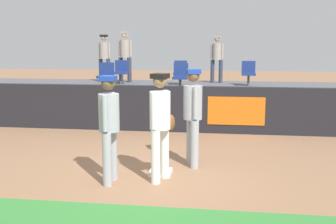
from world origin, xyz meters
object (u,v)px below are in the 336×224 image
object	(u,v)px
seat_back_left	(121,71)
seat_back_right	(249,72)
player_fielder_home	(161,120)
player_runner_visitor	(193,111)
seat_front_center	(180,75)
spectator_capped	(217,56)
seat_back_center	(180,71)
seat_front_left	(106,74)
player_coach_visitor	(109,122)
spectator_hooded	(104,55)
spectator_casual	(125,53)
first_base	(161,172)

from	to	relation	value
seat_back_left	seat_back_right	xyz separation A→B (m)	(4.47, -0.00, -0.00)
player_fielder_home	player_runner_visitor	bearing A→B (deg)	171.39
seat_front_center	spectator_capped	size ratio (longest dim) A/B	0.49
seat_front_center	seat_back_center	xyz separation A→B (m)	(-0.20, 1.80, -0.00)
seat_back_center	player_runner_visitor	bearing A→B (deg)	-81.64
seat_back_right	spectator_capped	distance (m)	1.55
player_runner_visitor	player_fielder_home	bearing A→B (deg)	-45.52
seat_front_left	seat_back_center	world-z (taller)	same
player_runner_visitor	seat_front_left	distance (m)	5.50
player_coach_visitor	seat_back_center	bearing A→B (deg)	178.24
seat_back_center	spectator_hooded	world-z (taller)	spectator_hooded
player_runner_visitor	seat_back_left	bearing A→B (deg)	-172.74
spectator_hooded	seat_back_center	bearing A→B (deg)	172.56
spectator_casual	player_runner_visitor	bearing A→B (deg)	118.33
player_coach_visitor	seat_back_right	size ratio (longest dim) A/B	2.20
player_runner_visitor	seat_front_center	world-z (taller)	player_runner_visitor
seat_front_center	seat_front_left	size ratio (longest dim) A/B	1.00
player_fielder_home	spectator_capped	world-z (taller)	spectator_capped
spectator_casual	seat_front_center	bearing A→B (deg)	137.76
player_coach_visitor	spectator_casual	size ratio (longest dim) A/B	0.99
player_runner_visitor	spectator_capped	size ratio (longest dim) A/B	1.11
player_runner_visitor	first_base	bearing A→B (deg)	-58.38
seat_back_left	spectator_capped	size ratio (longest dim) A/B	0.49
seat_front_center	seat_back_left	distance (m)	2.94
player_coach_visitor	spectator_hooded	bearing A→B (deg)	-161.62
first_base	seat_back_right	size ratio (longest dim) A/B	0.48
player_coach_visitor	player_fielder_home	bearing A→B (deg)	107.08
first_base	player_fielder_home	xyz separation A→B (m)	(0.05, -0.31, 1.05)
player_fielder_home	seat_back_left	distance (m)	7.74
first_base	spectator_hooded	bearing A→B (deg)	113.38
first_base	seat_front_left	size ratio (longest dim) A/B	0.48
seat_back_left	first_base	bearing A→B (deg)	-70.11
seat_front_center	player_runner_visitor	bearing A→B (deg)	-80.87
seat_front_center	spectator_casual	bearing A→B (deg)	132.98
spectator_capped	spectator_casual	distance (m)	3.40
seat_back_center	spectator_casual	xyz separation A→B (m)	(-2.15, 0.72, 0.61)
player_coach_visitor	first_base	bearing A→B (deg)	125.84
spectator_hooded	player_runner_visitor	bearing A→B (deg)	125.79
spectator_hooded	player_coach_visitor	bearing A→B (deg)	114.30
seat_back_right	spectator_capped	size ratio (longest dim) A/B	0.49
spectator_capped	player_runner_visitor	bearing A→B (deg)	95.49
seat_back_right	seat_front_left	bearing A→B (deg)	-158.10
seat_front_center	seat_back_center	world-z (taller)	same
player_runner_visitor	seat_front_center	bearing A→B (deg)	170.64
first_base	seat_back_right	xyz separation A→B (m)	(1.94, 6.98, 1.40)
first_base	seat_back_right	world-z (taller)	seat_back_right
seat_back_right	player_runner_visitor	bearing A→B (deg)	-102.51
seat_back_right	spectator_capped	xyz separation A→B (m)	(-1.10, 0.96, 0.52)
spectator_hooded	spectator_capped	bearing A→B (deg)	-170.26
player_runner_visitor	spectator_hooded	size ratio (longest dim) A/B	1.08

